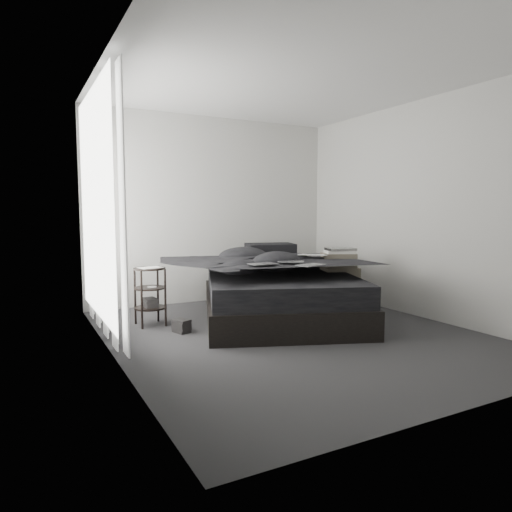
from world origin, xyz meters
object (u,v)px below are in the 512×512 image
laptop (312,249)px  box_lower (338,300)px  bed (279,306)px  side_stand (150,297)px

laptop → box_lower: size_ratio=0.80×
box_lower → bed: bearing=171.9°
side_stand → box_lower: (2.25, -0.51, -0.16)m
bed → side_stand: bearing=-174.4°
side_stand → box_lower: 2.31m
laptop → side_stand: size_ratio=0.56×
laptop → box_lower: 0.77m
side_stand → box_lower: side_stand is taller
laptop → bed: bearing=-154.5°
laptop → box_lower: laptop is taller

